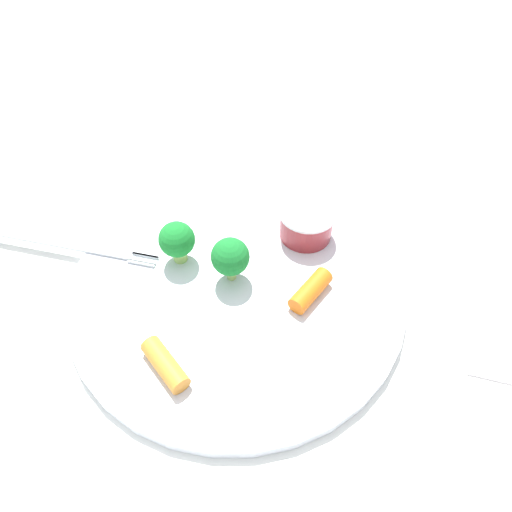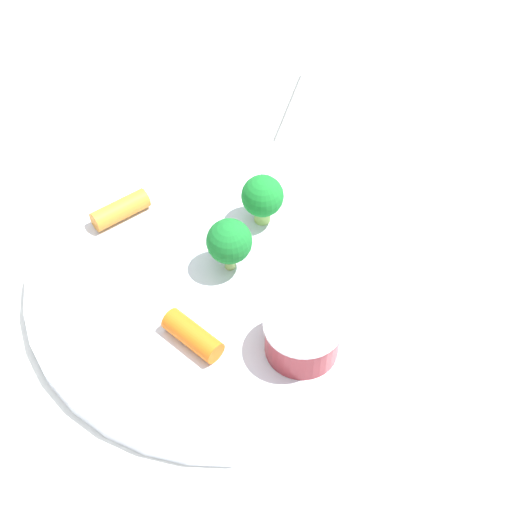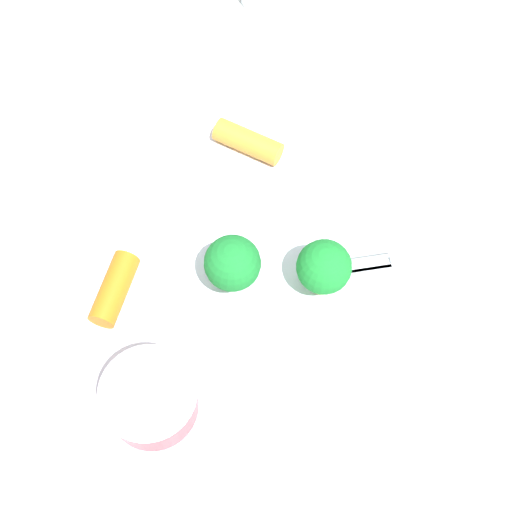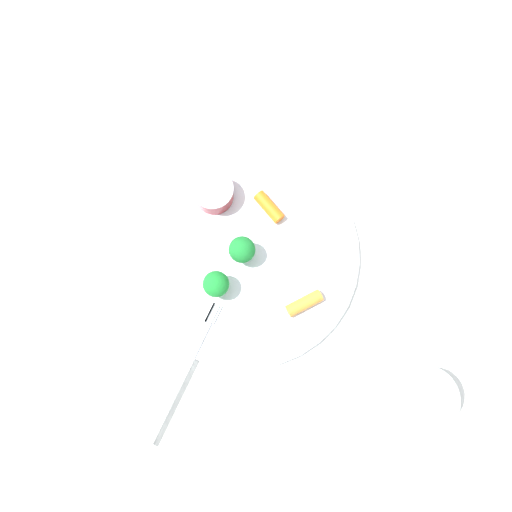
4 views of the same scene
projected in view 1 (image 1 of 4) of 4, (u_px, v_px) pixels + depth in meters
ground_plane at (238, 286)px, 0.42m from camera, size 2.40×2.40×0.00m
plate at (237, 282)px, 0.42m from camera, size 0.32×0.32×0.01m
sauce_cup at (306, 223)px, 0.44m from camera, size 0.06×0.06×0.03m
broccoli_floret_0 at (177, 240)px, 0.41m from camera, size 0.03×0.03×0.05m
broccoli_floret_1 at (232, 254)px, 0.39m from camera, size 0.04×0.04×0.05m
carrot_stick_0 at (165, 364)px, 0.34m from camera, size 0.05×0.04×0.02m
carrot_stick_1 at (311, 289)px, 0.39m from camera, size 0.03×0.05×0.02m
fork at (68, 246)px, 0.44m from camera, size 0.20×0.02×0.00m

